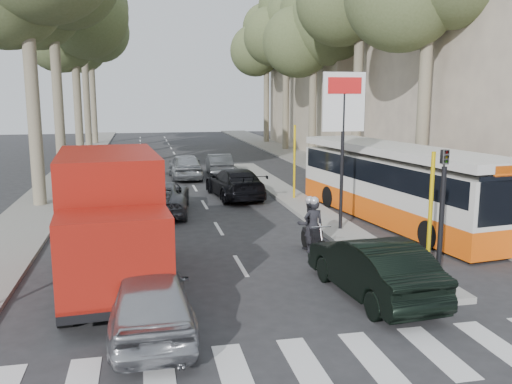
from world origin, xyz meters
TOP-DOWN VIEW (x-y plane):
  - ground at (0.00, 0.00)m, footprint 120.00×120.00m
  - sidewalk_right at (8.60, 25.00)m, footprint 3.20×70.00m
  - median_left at (-8.00, 28.00)m, footprint 2.40×64.00m
  - traffic_island at (3.25, 11.00)m, footprint 1.50×26.00m
  - building_far at (15.50, 34.00)m, footprint 11.00×20.00m
  - billboard at (3.25, 5.00)m, footprint 1.50×12.10m
  - traffic_light_island at (3.25, -1.50)m, footprint 0.16×0.41m
  - tree_l_c at (-7.77, 28.11)m, footprint 7.40×7.20m
  - tree_l_d at (-7.87, 36.11)m, footprint 7.40×7.20m
  - tree_l_e at (-7.97, 44.11)m, footprint 7.40×7.20m
  - tree_r_c at (9.03, 26.11)m, footprint 7.40×7.20m
  - tree_r_d at (9.13, 34.11)m, footprint 7.40×7.20m
  - tree_r_e at (9.23, 42.11)m, footprint 7.40×7.20m
  - silver_hatchback at (-3.50, -1.99)m, footprint 1.79×4.24m
  - dark_hatchback at (1.80, -1.00)m, footprint 1.96×4.55m
  - queue_car_a at (-2.84, 9.65)m, footprint 2.68×4.98m
  - queue_car_b at (0.71, 12.34)m, footprint 2.48×5.09m
  - queue_car_c at (-1.10, 18.86)m, footprint 1.85×4.45m
  - queue_car_d at (1.04, 19.98)m, footprint 1.55×4.03m
  - queue_car_e at (-6.30, 15.90)m, footprint 2.53×5.33m
  - red_truck at (-4.40, 1.11)m, footprint 2.86×6.49m
  - city_bus at (5.96, 6.25)m, footprint 3.91×11.43m
  - motorcycle at (1.49, 2.89)m, footprint 0.77×2.13m
  - pedestrian_near at (9.64, 9.66)m, footprint 1.04×1.29m
  - pedestrian_far at (7.60, 7.99)m, footprint 1.05×0.55m

SIDE VIEW (x-z plane):
  - ground at x=0.00m, z-range 0.00..0.00m
  - sidewalk_right at x=8.60m, z-range 0.00..0.12m
  - median_left at x=-8.00m, z-range 0.00..0.12m
  - traffic_island at x=3.25m, z-range 0.00..0.16m
  - queue_car_d at x=1.04m, z-range 0.00..1.31m
  - queue_car_a at x=-2.84m, z-range 0.00..1.33m
  - queue_car_b at x=0.71m, z-range 0.00..1.43m
  - silver_hatchback at x=-3.50m, z-range 0.00..1.43m
  - dark_hatchback at x=1.80m, z-range 0.00..1.46m
  - queue_car_e at x=-6.30m, z-range 0.00..1.50m
  - queue_car_c at x=-1.10m, z-range 0.00..1.51m
  - motorcycle at x=1.49m, z-range -0.08..1.72m
  - pedestrian_far at x=7.60m, z-range 0.12..1.67m
  - pedestrian_near at x=9.64m, z-range 0.12..2.10m
  - city_bus at x=5.96m, z-range 0.08..3.03m
  - red_truck at x=-4.40m, z-range 0.10..3.47m
  - traffic_light_island at x=3.25m, z-range 0.69..4.29m
  - billboard at x=3.25m, z-range 0.90..6.50m
  - building_far at x=15.50m, z-range 0.00..16.00m
  - tree_r_c at x=9.03m, z-range 3.03..16.35m
  - tree_l_c at x=-7.77m, z-range 3.18..16.89m
  - tree_r_e at x=9.23m, z-range 3.33..17.43m
  - tree_l_e at x=-7.97m, z-range 3.48..17.97m
  - tree_r_d at x=9.13m, z-range 3.63..18.51m
  - tree_l_d at x=-7.87m, z-range 3.93..19.59m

